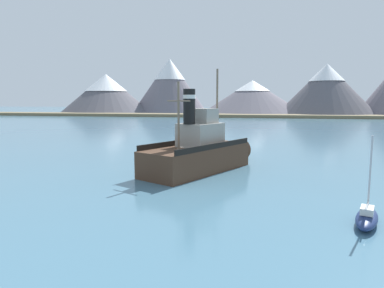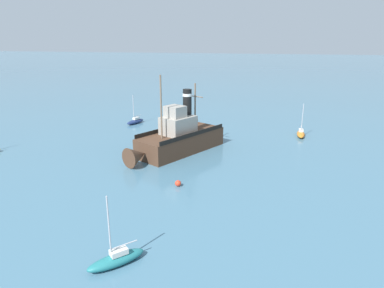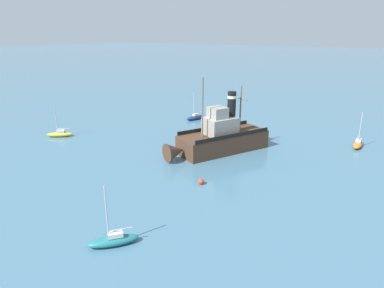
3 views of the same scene
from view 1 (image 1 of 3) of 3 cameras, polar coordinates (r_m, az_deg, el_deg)
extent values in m
plane|color=#477289|center=(33.07, 0.56, -4.53)|extent=(600.00, 600.00, 0.00)
cone|color=#56545B|center=(182.98, -14.10, 8.09)|extent=(47.25, 47.25, 20.04)
cone|color=white|center=(183.17, -14.15, 9.87)|extent=(21.67, 21.67, 8.75)
cone|color=slate|center=(186.49, -3.73, 9.62)|extent=(40.59, 40.59, 28.82)
cone|color=white|center=(187.06, -3.75, 12.31)|extent=(16.74, 16.74, 11.32)
cone|color=slate|center=(166.70, 10.01, 7.62)|extent=(50.53, 50.53, 16.12)
cone|color=white|center=(166.84, 10.05, 9.52)|extent=(16.93, 16.93, 5.14)
cone|color=#56545B|center=(163.33, 21.45, 8.39)|extent=(43.39, 43.39, 22.65)
cone|color=white|center=(163.71, 21.57, 11.03)|extent=(15.38, 15.38, 7.65)
cube|color=#7A6B4C|center=(140.45, 8.90, 4.68)|extent=(240.00, 12.00, 1.20)
cube|color=#4C3323|center=(32.74, 0.87, -2.51)|extent=(9.38, 12.69, 2.40)
cone|color=#4C3323|center=(38.62, 7.40, -1.07)|extent=(3.19, 3.21, 2.35)
cube|color=#9E998E|center=(32.82, 1.41, 1.57)|extent=(4.49, 4.93, 2.20)
cube|color=#9E998E|center=(33.09, 1.94, 4.74)|extent=(2.87, 2.78, 1.40)
cylinder|color=black|center=(31.32, -0.46, 6.25)|extent=(1.10, 1.10, 3.20)
cylinder|color=silver|center=(31.32, -0.47, 7.88)|extent=(1.16, 1.16, 0.35)
cylinder|color=#75604C|center=(34.94, 4.20, 6.25)|extent=(0.20, 0.20, 7.50)
cylinder|color=#75604C|center=(30.19, -2.26, 4.68)|extent=(0.20, 0.20, 6.00)
cylinder|color=#75604C|center=(30.16, -2.27, 7.19)|extent=(2.37, 1.29, 0.12)
cube|color=black|center=(33.87, -2.02, 0.30)|extent=(5.30, 10.20, 0.50)
cube|color=black|center=(31.26, 4.00, -0.30)|extent=(5.30, 10.20, 0.50)
ellipsoid|color=#23757A|center=(55.99, 2.62, 0.70)|extent=(3.32, 3.59, 0.70)
cube|color=silver|center=(55.80, 2.47, 1.22)|extent=(1.20, 1.25, 0.36)
cylinder|color=#B7B7BC|center=(55.96, 2.87, 3.21)|extent=(0.10, 0.10, 4.20)
cylinder|color=#B7B7BC|center=(55.51, 2.15, 1.57)|extent=(1.24, 1.41, 0.08)
ellipsoid|color=navy|center=(21.38, 27.11, -11.01)|extent=(2.30, 3.95, 0.70)
cube|color=silver|center=(21.03, 27.16, -9.80)|extent=(0.97, 1.25, 0.36)
cylinder|color=#B7B7BC|center=(21.07, 27.55, -4.41)|extent=(0.10, 0.10, 4.20)
cylinder|color=#B7B7BC|center=(20.55, 27.15, -9.12)|extent=(0.67, 1.72, 0.08)
sphere|color=red|center=(43.70, -0.23, -1.22)|extent=(0.61, 0.61, 0.61)
camera|label=2|loc=(74.25, -2.65, 12.73)|focal=32.00mm
camera|label=3|loc=(75.29, -8.29, 13.73)|focal=32.00mm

